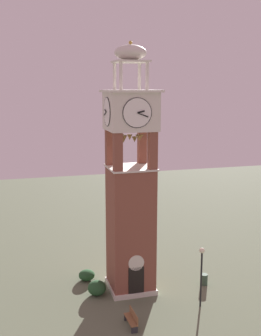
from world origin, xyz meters
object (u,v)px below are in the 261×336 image
at_px(clock_tower, 131,193).
at_px(lamp_post, 202,266).
at_px(park_bench, 132,319).
at_px(trash_bin, 204,279).

distance_m(clock_tower, lamp_post, 6.77).
relative_size(park_bench, trash_bin, 2.02).
xyz_separation_m(clock_tower, trash_bin, (5.34, -0.90, -6.68)).
xyz_separation_m(park_bench, lamp_post, (5.00, 1.06, 2.33)).
bearing_deg(park_bench, trash_bin, 30.20).
bearing_deg(park_bench, clock_tower, 75.47).
bearing_deg(lamp_post, trash_bin, 60.36).
xyz_separation_m(park_bench, trash_bin, (6.57, 3.82, -0.08)).
bearing_deg(clock_tower, park_bench, -104.53).
bearing_deg(trash_bin, clock_tower, 170.42).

